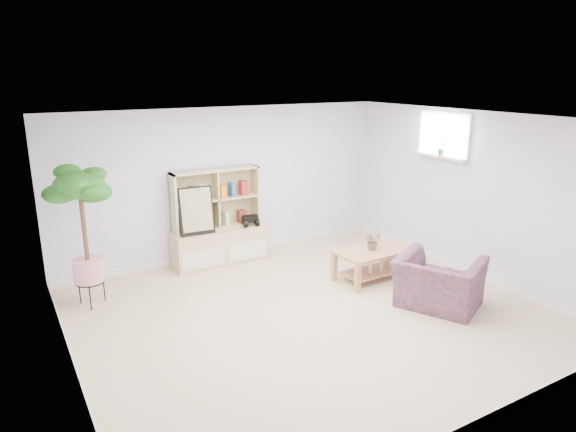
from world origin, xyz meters
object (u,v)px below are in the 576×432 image
floor_tree (85,238)px  armchair (439,279)px  storage_unit (219,217)px  coffee_table (374,264)px

floor_tree → armchair: 4.49m
storage_unit → armchair: bearing=-58.1°
floor_tree → armchair: bearing=-30.9°
storage_unit → floor_tree: bearing=-164.2°
coffee_table → floor_tree: 3.94m
armchair → coffee_table: bearing=-20.1°
storage_unit → armchair: size_ratio=1.46×
storage_unit → floor_tree: 2.13m
coffee_table → armchair: bearing=-84.7°
floor_tree → coffee_table: bearing=-17.5°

